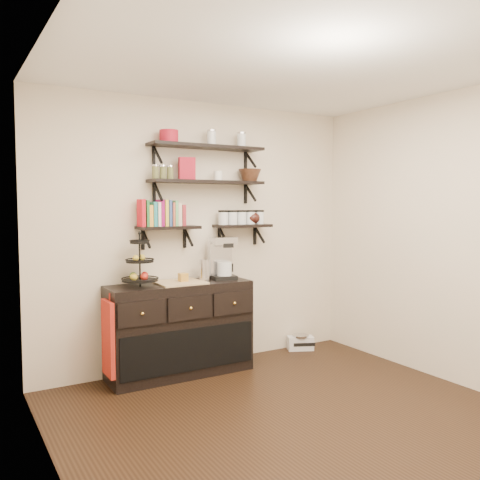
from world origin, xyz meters
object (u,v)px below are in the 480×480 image
at_px(sideboard, 180,329).
at_px(radio, 300,342).
at_px(fruit_stand, 140,268).
at_px(coffee_maker, 222,259).

height_order(sideboard, radio, sideboard).
relative_size(sideboard, fruit_stand, 2.88).
distance_m(fruit_stand, radio, 2.16).
bearing_deg(fruit_stand, coffee_maker, 1.70).
relative_size(sideboard, radio, 4.34).
distance_m(sideboard, fruit_stand, 0.73).
distance_m(fruit_stand, coffee_maker, 0.88).
bearing_deg(coffee_maker, fruit_stand, -169.70).
relative_size(fruit_stand, coffee_maker, 1.13).
bearing_deg(sideboard, fruit_stand, 179.50).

